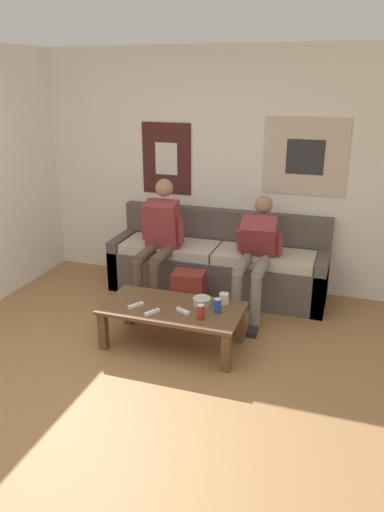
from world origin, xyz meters
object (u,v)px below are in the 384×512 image
coffee_table (173,313)px  drink_can_blue (217,306)px  game_controller_far_center (152,312)px  game_controller_near_right (136,305)px  drink_can_red (201,312)px  backpack (188,295)px  couch (218,265)px  game_controller_near_left (183,311)px  person_seated_adult (159,237)px  ceramic_bowl (202,301)px  pillar_candle (224,298)px  person_seated_teen (256,252)px

coffee_table → drink_can_blue: bearing=2.9°
game_controller_far_center → game_controller_near_right: bearing=157.6°
drink_can_blue → game_controller_near_right: size_ratio=0.89×
coffee_table → game_controller_near_right: 0.33m
drink_can_red → backpack: bearing=116.1°
couch → game_controller_near_left: bearing=-87.4°
person_seated_adult → ceramic_bowl: (0.71, -0.76, -0.27)m
game_controller_near_left → game_controller_near_right: size_ratio=1.03×
backpack → pillar_candle: pillar_candle is taller
couch → drink_can_blue: size_ratio=18.67×
ceramic_bowl → drink_can_blue: drink_can_blue is taller
drink_can_red → game_controller_far_center: 0.42m
ceramic_bowl → game_controller_near_right: size_ratio=1.16×
coffee_table → game_controller_far_center: (-0.12, -0.17, 0.07)m
person_seated_adult → backpack: size_ratio=2.75×
drink_can_red → game_controller_near_left: bearing=160.0°
ceramic_bowl → game_controller_near_left: bearing=-121.5°
backpack → game_controller_near_left: bearing=-75.0°
couch → game_controller_far_center: size_ratio=16.32×
couch → backpack: 0.67m
person_seated_adult → person_seated_teen: 1.01m
couch → pillar_candle: couch is taller
couch → backpack: couch is taller
game_controller_near_left → pillar_candle: bearing=45.8°
game_controller_near_left → game_controller_far_center: same height
person_seated_teen → game_controller_near_left: size_ratio=7.80×
person_seated_adult → couch: bearing=34.0°
pillar_candle → game_controller_far_center: (-0.52, -0.39, -0.03)m
pillar_candle → game_controller_near_left: bearing=-134.2°
backpack → game_controller_near_left: size_ratio=3.18×
couch → drink_can_red: (0.24, -1.37, 0.12)m
coffee_table → game_controller_near_right: (-0.30, -0.10, 0.07)m
couch → ceramic_bowl: 1.14m
person_seated_adult → coffee_table: bearing=-61.4°
game_controller_near_left → coffee_table: bearing=149.4°
backpack → ceramic_bowl: backpack is taller
coffee_table → person_seated_teen: 1.10m
backpack → game_controller_far_center: (-0.06, -0.76, 0.16)m
ceramic_bowl → pillar_candle: (0.17, 0.11, 0.00)m
person_seated_teen → drink_can_red: size_ratio=9.03×
coffee_table → game_controller_near_right: size_ratio=8.69×
person_seated_teen → drink_can_red: 1.08m
pillar_candle → drink_can_blue: drink_can_blue is taller
couch → ceramic_bowl: (0.17, -1.13, 0.10)m
person_seated_adult → game_controller_far_center: bearing=-71.1°
pillar_candle → game_controller_far_center: pillar_candle is taller
pillar_candle → drink_can_blue: bearing=-91.6°
game_controller_near_right → drink_can_blue: bearing=9.6°
game_controller_near_right → drink_can_red: bearing=-3.7°
backpack → pillar_candle: 0.62m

